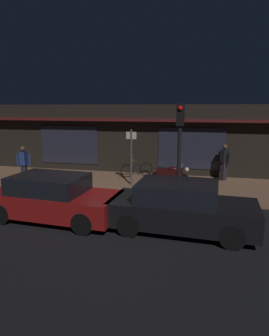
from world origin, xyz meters
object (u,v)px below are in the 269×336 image
Objects in this scene: motorcycle at (170,175)px; person_photographer at (24,164)px; person_bystander at (224,161)px; sign_post at (131,154)px; parked_car_near at (53,198)px; traffic_light_pole at (180,139)px; parked_car_far at (181,207)px; bicycle_parked at (137,169)px.

person_photographer reaches higher than motorcycle.
sign_post reaches higher than person_bystander.
person_photographer is 4.48m from parked_car_near.
parked_car_far is at bearing -82.22° from traffic_light_pole.
parked_car_far is (2.53, -5.68, 0.20)m from bicycle_parked.
person_bystander is (2.27, 1.70, 0.38)m from motorcycle.
bicycle_parked is 0.33× the size of parked_car_near.
person_photographer reaches higher than bicycle_parked.
bicycle_parked is 6.22m from parked_car_far.
traffic_light_pole reaches higher than person_bystander.
bicycle_parked is at bearing 118.82° from traffic_light_pole.
motorcycle is at bearing 2.01° from sign_post.
bicycle_parked is 5.17m from person_photographer.
parked_car_near and parked_car_far have the same top height.
person_photographer is 7.23m from traffic_light_pole.
sign_post is (4.62, 0.89, 0.48)m from person_photographer.
sign_post is 4.47m from parked_car_near.
person_bystander is at bearing 47.00° from parked_car_near.
parked_car_near is (-3.77, -1.44, -1.77)m from traffic_light_pole.
bicycle_parked is (-1.79, 1.51, -0.14)m from motorcycle.
sign_post reaches higher than person_photographer.
bicycle_parked is 0.39× the size of traffic_light_pole.
traffic_light_pole reaches higher than person_photographer.
traffic_light_pole is (2.23, -2.68, 0.97)m from sign_post.
bicycle_parked is 0.34× the size of parked_car_far.
sign_post is 4.84m from parked_car_far.
parked_car_far is (0.20, -1.43, -1.77)m from traffic_light_pole.
person_photographer is at bearing -151.43° from bicycle_parked.
person_photographer is at bearing -162.79° from person_bystander.
sign_post is at bearing 69.59° from parked_car_near.
person_bystander is 4.35m from sign_post.
traffic_light_pole is 0.86× the size of parked_car_near.
bicycle_parked is at bearing 139.82° from motorcycle.
parked_car_near reaches higher than bicycle_parked.
motorcycle is 1.89m from sign_post.
parked_car_near is (-5.49, -5.88, -0.32)m from person_bystander.
person_bystander is 0.46× the size of traffic_light_pole.
person_photographer is 0.40× the size of parked_car_near.
person_bystander is 4.98m from traffic_light_pole.
motorcycle is 0.47× the size of traffic_light_pole.
sign_post reaches higher than bicycle_parked.
sign_post is at bearing 10.93° from person_photographer.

